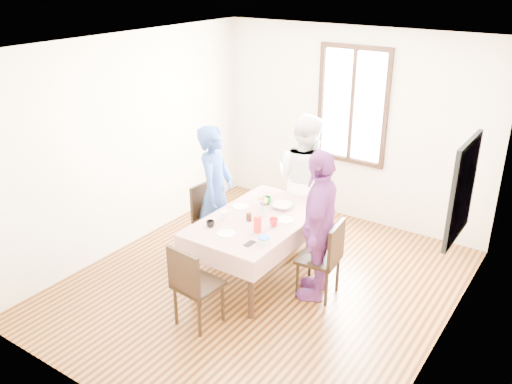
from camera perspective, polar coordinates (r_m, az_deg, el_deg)
ground at (r=6.35m, az=0.60°, el=-9.70°), size 4.50×4.50×0.00m
back_wall at (r=7.61m, az=10.12°, el=6.83°), size 4.00×0.00×4.00m
right_wall at (r=5.01m, az=20.15°, el=-3.09°), size 0.00×4.50×4.50m
window_frame at (r=7.51m, az=10.21°, el=8.99°), size 1.02×0.06×1.62m
window_pane at (r=7.52m, az=10.25°, el=9.01°), size 0.90×0.02×1.50m
art_poster at (r=5.20m, az=21.11°, el=0.18°), size 0.04×0.76×0.96m
dining_table at (r=6.31m, az=0.26°, el=-5.91°), size 0.92×1.58×0.75m
tablecloth at (r=6.14m, az=0.26°, el=-2.80°), size 1.04×1.70×0.01m
chair_left at (r=6.79m, az=-4.41°, el=-3.04°), size 0.45×0.45×0.91m
chair_right at (r=5.98m, az=6.65°, el=-7.00°), size 0.46×0.46×0.91m
chair_far at (r=7.11m, az=5.16°, el=-1.79°), size 0.47×0.47×0.91m
chair_near at (r=5.53m, az=-6.13°, el=-9.70°), size 0.46×0.46×0.91m
person_left at (r=6.61m, az=-4.37°, el=-0.03°), size 0.58×0.71×1.69m
person_far at (r=6.93m, az=5.20°, el=1.27°), size 0.91×0.75×1.74m
person_right at (r=5.80m, az=6.66°, el=-3.54°), size 0.70×1.08×1.71m
mug_black at (r=5.94m, az=-4.86°, el=-3.38°), size 0.10×0.10×0.07m
mug_flag at (r=5.93m, az=1.88°, el=-3.24°), size 0.12×0.12×0.09m
mug_green at (r=6.46m, az=1.13°, el=-0.90°), size 0.12×0.12×0.09m
serving_bowl at (r=6.36m, az=2.79°, el=-1.50°), size 0.26×0.26×0.06m
juice_carton at (r=5.77m, az=0.16°, el=-3.45°), size 0.06×0.06×0.19m
butter_tub at (r=5.58m, az=0.81°, el=-5.18°), size 0.12×0.12×0.06m
jam_jar at (r=6.05m, az=-0.75°, el=-2.68°), size 0.06×0.06×0.09m
drinking_glass at (r=6.06m, az=-3.40°, el=-2.54°), size 0.08×0.08×0.11m
smartphone at (r=5.58m, az=-0.67°, el=-5.48°), size 0.07×0.14×0.01m
flower_vase at (r=6.15m, az=0.71°, el=-2.05°), size 0.06×0.06×0.13m
plate_left at (r=6.40m, az=-1.60°, el=-1.55°), size 0.20×0.20×0.01m
plate_right at (r=6.08m, az=3.11°, el=-2.98°), size 0.20×0.20×0.01m
plate_near at (r=5.79m, az=-3.17°, el=-4.41°), size 0.20×0.20×0.01m
butter_lid at (r=5.57m, az=0.82°, el=-4.85°), size 0.12×0.12×0.01m
flower_bunch at (r=6.10m, az=0.71°, el=-1.08°), size 0.09×0.09×0.10m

